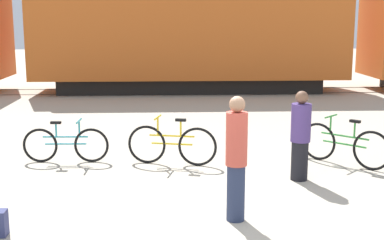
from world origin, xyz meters
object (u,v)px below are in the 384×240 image
object	(u,v)px
freight_train	(190,22)
person_in_purple	(300,136)
bicycle_teal	(66,144)
bicycle_yellow	(172,145)
person_in_red	(236,158)
bicycle_green	(344,145)

from	to	relation	value
freight_train	person_in_purple	bearing A→B (deg)	-82.87
bicycle_teal	bicycle_yellow	size ratio (longest dim) A/B	0.98
freight_train	person_in_purple	distance (m)	11.59
person_in_red	bicycle_yellow	bearing A→B (deg)	75.78
bicycle_green	bicycle_yellow	bearing A→B (deg)	177.12
bicycle_teal	bicycle_yellow	distance (m)	2.07
bicycle_teal	freight_train	bearing A→B (deg)	74.21
bicycle_yellow	person_in_red	bearing A→B (deg)	-73.53
bicycle_yellow	person_in_purple	bearing A→B (deg)	-26.14
bicycle_teal	person_in_purple	distance (m)	4.48
bicycle_teal	person_in_red	world-z (taller)	person_in_red
bicycle_green	bicycle_yellow	size ratio (longest dim) A/B	0.79
bicycle_green	bicycle_teal	xyz separation A→B (m)	(-5.34, 0.43, -0.03)
freight_train	bicycle_green	xyz separation A→B (m)	(2.51, -10.45, -2.21)
bicycle_green	person_in_red	size ratio (longest dim) A/B	0.77
bicycle_green	bicycle_yellow	world-z (taller)	bicycle_yellow
bicycle_teal	person_in_purple	size ratio (longest dim) A/B	1.07
bicycle_teal	bicycle_green	bearing A→B (deg)	-4.57
bicycle_green	person_in_purple	world-z (taller)	person_in_purple
freight_train	bicycle_teal	xyz separation A→B (m)	(-2.83, -10.02, -2.25)
bicycle_yellow	person_in_red	distance (m)	3.06
bicycle_yellow	person_in_red	world-z (taller)	person_in_red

